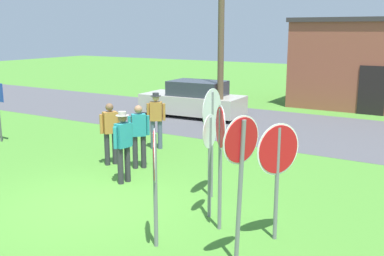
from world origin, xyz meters
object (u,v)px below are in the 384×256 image
Objects in this scene: parked_car_on_street at (194,100)px; person_near_signs at (156,117)px; stop_sign_rear_left at (212,123)px; stop_sign_far_back at (210,149)px; person_holding_notes at (139,133)px; stop_sign_nearest at (220,146)px; utility_pole at (221,26)px; stop_sign_center_cluster at (241,165)px; person_on_left at (110,130)px; stop_sign_leaning_left at (278,161)px; stop_sign_low_front at (155,167)px; person_with_sunhat at (123,143)px.

person_near_signs is at bearing -70.79° from parked_car_on_street.
person_near_signs is (-3.44, 2.72, -0.68)m from stop_sign_rear_left.
person_holding_notes is (-3.14, 1.81, -0.42)m from stop_sign_far_back.
person_near_signs is (-4.37, 4.08, -0.60)m from stop_sign_nearest.
stop_sign_nearest is at bearing -62.01° from utility_pole.
stop_sign_center_cluster is 6.15m from person_on_left.
stop_sign_rear_left is 3.65m from person_on_left.
utility_pole is at bearing 119.55° from stop_sign_center_cluster.
stop_sign_nearest reaches higher than stop_sign_leaning_left.
person_holding_notes and person_on_left have the same top height.
stop_sign_low_front is 0.98× the size of stop_sign_leaning_left.
person_holding_notes is at bearing 131.49° from stop_sign_low_front.
stop_sign_leaning_left is 1.20× the size of person_with_sunhat.
stop_sign_rear_left is 2.87m from person_holding_notes.
stop_sign_center_cluster is 1.37× the size of person_with_sunhat.
utility_pole reaches higher than stop_sign_far_back.
person_on_left is (-0.06, -2.01, -0.03)m from person_near_signs.
stop_sign_low_front is 1.00× the size of stop_sign_far_back.
person_on_left is (1.73, -7.15, 0.26)m from parked_car_on_street.
utility_pole is 4.10× the size of person_near_signs.
stop_sign_low_front is 5.03m from person_on_left.
stop_sign_center_cluster is (1.46, 0.17, 0.23)m from stop_sign_low_front.
stop_sign_leaning_left reaches higher than parked_car_on_street.
stop_sign_center_cluster is at bearing -52.48° from stop_sign_rear_left.
utility_pole reaches higher than person_with_sunhat.
utility_pole reaches higher than person_on_left.
stop_sign_leaning_left is at bearing 82.14° from stop_sign_center_cluster.
utility_pole is 10.12m from stop_sign_nearest.
parked_car_on_street is at bearing 128.41° from stop_sign_leaning_left.
stop_sign_center_cluster is 7.31m from person_near_signs.
person_with_sunhat reaches higher than person_on_left.
stop_sign_leaning_left is 1.17m from stop_sign_center_cluster.
person_on_left is (-0.86, -0.14, 0.00)m from person_holding_notes.
utility_pole is 3.44m from parked_car_on_street.
stop_sign_leaning_left is at bearing 38.97° from stop_sign_low_front.
stop_sign_rear_left reaches higher than person_holding_notes.
stop_sign_center_cluster is (1.30, -1.38, 0.26)m from stop_sign_far_back.
stop_sign_nearest is 4.25m from person_holding_notes.
person_with_sunhat is at bearing -69.92° from person_holding_notes.
stop_sign_rear_left is at bearing 6.56° from person_with_sunhat.
person_on_left is at bearing 150.07° from stop_sign_center_cluster.
parked_car_on_street is (-1.53, 0.49, -3.05)m from utility_pole.
stop_sign_leaning_left is 1.23× the size of person_on_left.
person_with_sunhat is at bearing -173.44° from stop_sign_rear_left.
stop_sign_rear_left reaches higher than stop_sign_far_back.
person_with_sunhat is (-4.03, 2.08, -0.64)m from stop_sign_center_cluster.
stop_sign_center_cluster is at bearing -35.72° from person_holding_notes.
person_holding_notes is (2.59, -7.01, 0.26)m from parked_car_on_street.
stop_sign_rear_left reaches higher than person_near_signs.
parked_car_on_street is 11.80m from stop_sign_low_front.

